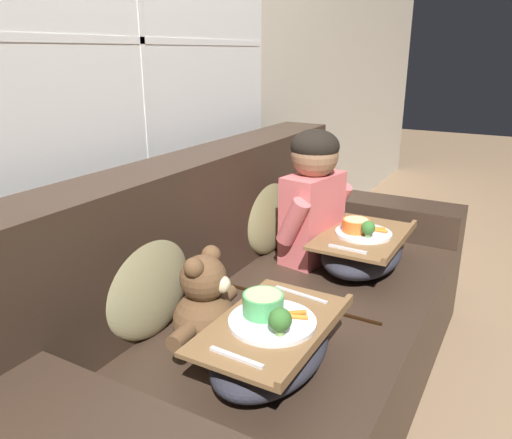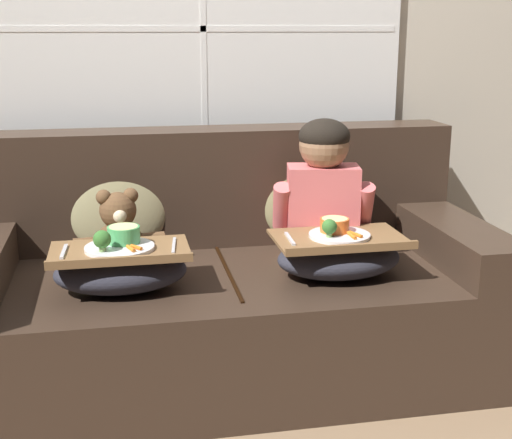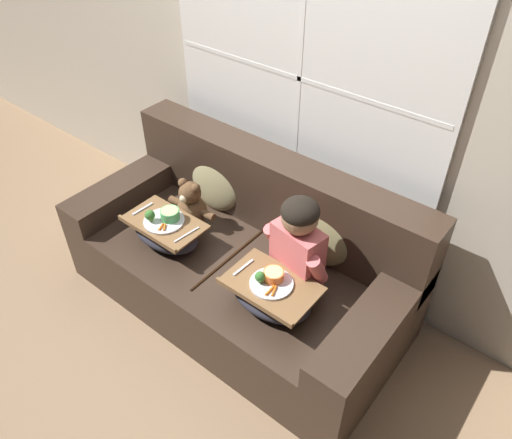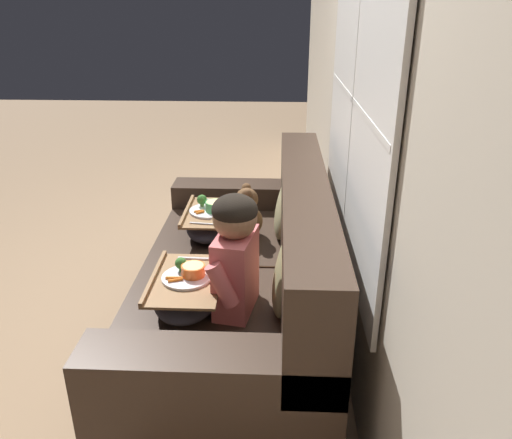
{
  "view_description": "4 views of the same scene",
  "coord_description": "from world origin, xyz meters",
  "px_view_note": "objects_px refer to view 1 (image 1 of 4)",
  "views": [
    {
      "loc": [
        -1.38,
        -0.68,
        1.22
      ],
      "look_at": [
        0.08,
        0.14,
        0.65
      ],
      "focal_mm": 35.0,
      "sensor_mm": 36.0,
      "label": 1
    },
    {
      "loc": [
        -0.37,
        -2.44,
        1.25
      ],
      "look_at": [
        0.1,
        -0.05,
        0.6
      ],
      "focal_mm": 50.0,
      "sensor_mm": 36.0,
      "label": 2
    },
    {
      "loc": [
        1.36,
        -1.5,
        2.34
      ],
      "look_at": [
        0.11,
        0.05,
        0.68
      ],
      "focal_mm": 35.0,
      "sensor_mm": 36.0,
      "label": 3
    },
    {
      "loc": [
        2.23,
        0.22,
        1.63
      ],
      "look_at": [
        0.11,
        0.12,
        0.72
      ],
      "focal_mm": 35.0,
      "sensor_mm": 36.0,
      "label": 4
    }
  ],
  "objects_px": {
    "couch": "(262,319)",
    "lap_tray_teddy": "(272,345)",
    "child_figure": "(313,190)",
    "throw_pillow_behind_child": "(263,207)",
    "lap_tray_child": "(362,250)",
    "throw_pillow_behind_teddy": "(141,272)",
    "teddy_bear": "(206,310)"
  },
  "relations": [
    {
      "from": "couch",
      "to": "lap_tray_teddy",
      "type": "xyz_separation_m",
      "value": [
        -0.38,
        -0.23,
        0.18
      ]
    },
    {
      "from": "lap_tray_teddy",
      "to": "child_figure",
      "type": "bearing_deg",
      "value": 15.72
    },
    {
      "from": "throw_pillow_behind_child",
      "to": "lap_tray_child",
      "type": "bearing_deg",
      "value": -90.1
    },
    {
      "from": "couch",
      "to": "throw_pillow_behind_teddy",
      "type": "height_order",
      "value": "couch"
    },
    {
      "from": "throw_pillow_behind_teddy",
      "to": "lap_tray_child",
      "type": "distance_m",
      "value": 0.88
    },
    {
      "from": "throw_pillow_behind_teddy",
      "to": "lap_tray_child",
      "type": "bearing_deg",
      "value": -30.15
    },
    {
      "from": "throw_pillow_behind_teddy",
      "to": "teddy_bear",
      "type": "xyz_separation_m",
      "value": [
        0.0,
        -0.23,
        -0.06
      ]
    },
    {
      "from": "lap_tray_child",
      "to": "lap_tray_teddy",
      "type": "relative_size",
      "value": 1.0
    },
    {
      "from": "lap_tray_teddy",
      "to": "throw_pillow_behind_child",
      "type": "bearing_deg",
      "value": 30.11
    },
    {
      "from": "teddy_bear",
      "to": "child_figure",
      "type": "bearing_deg",
      "value": 0.25
    },
    {
      "from": "couch",
      "to": "lap_tray_teddy",
      "type": "bearing_deg",
      "value": -148.14
    },
    {
      "from": "child_figure",
      "to": "throw_pillow_behind_child",
      "type": "bearing_deg",
      "value": 89.96
    },
    {
      "from": "couch",
      "to": "teddy_bear",
      "type": "xyz_separation_m",
      "value": [
        -0.38,
        -0.03,
        0.23
      ]
    },
    {
      "from": "teddy_bear",
      "to": "lap_tray_teddy",
      "type": "height_order",
      "value": "teddy_bear"
    },
    {
      "from": "couch",
      "to": "child_figure",
      "type": "relative_size",
      "value": 3.66
    },
    {
      "from": "lap_tray_child",
      "to": "lap_tray_teddy",
      "type": "distance_m",
      "value": 0.75
    },
    {
      "from": "child_figure",
      "to": "lap_tray_teddy",
      "type": "relative_size",
      "value": 1.17
    },
    {
      "from": "teddy_bear",
      "to": "lap_tray_teddy",
      "type": "distance_m",
      "value": 0.21
    },
    {
      "from": "child_figure",
      "to": "teddy_bear",
      "type": "height_order",
      "value": "child_figure"
    },
    {
      "from": "throw_pillow_behind_child",
      "to": "lap_tray_teddy",
      "type": "height_order",
      "value": "throw_pillow_behind_child"
    },
    {
      "from": "child_figure",
      "to": "lap_tray_teddy",
      "type": "distance_m",
      "value": 0.81
    },
    {
      "from": "throw_pillow_behind_teddy",
      "to": "lap_tray_teddy",
      "type": "relative_size",
      "value": 0.9
    },
    {
      "from": "couch",
      "to": "throw_pillow_behind_child",
      "type": "distance_m",
      "value": 0.52
    },
    {
      "from": "teddy_bear",
      "to": "lap_tray_child",
      "type": "distance_m",
      "value": 0.78
    },
    {
      "from": "throw_pillow_behind_child",
      "to": "throw_pillow_behind_teddy",
      "type": "xyz_separation_m",
      "value": [
        -0.75,
        0.0,
        0.0
      ]
    },
    {
      "from": "lap_tray_child",
      "to": "throw_pillow_behind_child",
      "type": "bearing_deg",
      "value": 89.9
    },
    {
      "from": "lap_tray_child",
      "to": "lap_tray_teddy",
      "type": "bearing_deg",
      "value": 179.98
    },
    {
      "from": "teddy_bear",
      "to": "lap_tray_teddy",
      "type": "bearing_deg",
      "value": -90.1
    },
    {
      "from": "throw_pillow_behind_teddy",
      "to": "throw_pillow_behind_child",
      "type": "bearing_deg",
      "value": 0.0
    },
    {
      "from": "couch",
      "to": "lap_tray_teddy",
      "type": "relative_size",
      "value": 4.27
    },
    {
      "from": "couch",
      "to": "lap_tray_child",
      "type": "height_order",
      "value": "couch"
    },
    {
      "from": "teddy_bear",
      "to": "throw_pillow_behind_child",
      "type": "bearing_deg",
      "value": 16.85
    }
  ]
}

